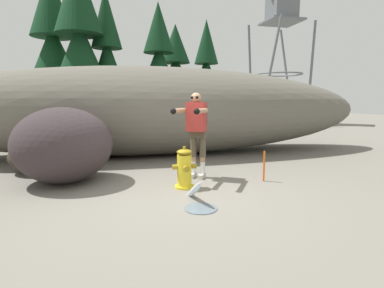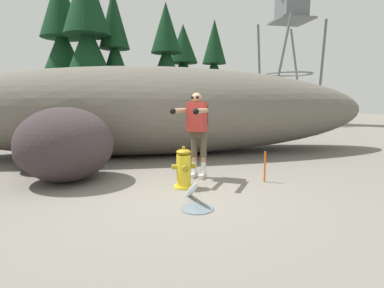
% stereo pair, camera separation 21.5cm
% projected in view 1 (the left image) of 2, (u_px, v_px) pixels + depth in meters
% --- Properties ---
extents(ground_plane, '(56.00, 56.00, 0.04)m').
position_uv_depth(ground_plane, '(177.00, 193.00, 5.16)').
color(ground_plane, slate).
extents(dirt_embankment, '(13.39, 3.20, 2.53)m').
position_uv_depth(dirt_embankment, '(152.00, 111.00, 8.67)').
color(dirt_embankment, '#666056').
rests_on(dirt_embankment, ground_plane).
extents(fire_hydrant, '(0.44, 0.39, 0.76)m').
position_uv_depth(fire_hydrant, '(184.00, 169.00, 5.36)').
color(fire_hydrant, yellow).
rests_on(fire_hydrant, ground_plane).
extents(hydrant_water_jet, '(0.48, 1.20, 0.62)m').
position_uv_depth(hydrant_water_jet, '(194.00, 195.00, 4.69)').
color(hydrant_water_jet, silver).
rests_on(hydrant_water_jet, ground_plane).
extents(utility_worker, '(0.86, 1.02, 1.72)m').
position_uv_depth(utility_worker, '(197.00, 125.00, 5.90)').
color(utility_worker, beige).
rests_on(utility_worker, ground_plane).
extents(boulder_large, '(2.50, 2.50, 1.45)m').
position_uv_depth(boulder_large, '(63.00, 145.00, 5.68)').
color(boulder_large, '#372D30').
rests_on(boulder_large, ground_plane).
extents(boulder_mid, '(1.26, 1.33, 0.69)m').
position_uv_depth(boulder_mid, '(37.00, 156.00, 6.61)').
color(boulder_mid, '#332A20').
rests_on(boulder_mid, ground_plane).
extents(pine_tree_far_left, '(2.96, 2.96, 7.42)m').
position_uv_depth(pine_tree_far_left, '(53.00, 48.00, 13.77)').
color(pine_tree_far_left, '#47331E').
rests_on(pine_tree_far_left, ground_plane).
extents(pine_tree_left, '(2.93, 2.93, 7.19)m').
position_uv_depth(pine_tree_left, '(80.00, 47.00, 12.10)').
color(pine_tree_left, '#47331E').
rests_on(pine_tree_left, ground_plane).
extents(pine_tree_center, '(2.03, 2.03, 6.38)m').
position_uv_depth(pine_tree_center, '(107.00, 59.00, 13.10)').
color(pine_tree_center, '#47331E').
rests_on(pine_tree_center, ground_plane).
extents(pine_tree_right, '(2.23, 2.23, 6.12)m').
position_uv_depth(pine_tree_right, '(159.00, 62.00, 14.15)').
color(pine_tree_right, '#47331E').
rests_on(pine_tree_right, ground_plane).
extents(pine_tree_far_right, '(2.31, 2.31, 5.46)m').
position_uv_depth(pine_tree_far_right, '(176.00, 70.00, 15.54)').
color(pine_tree_far_right, '#47331E').
rests_on(pine_tree_far_right, ground_plane).
extents(pine_tree_ridge_end, '(2.00, 2.00, 5.90)m').
position_uv_depth(pine_tree_ridge_end, '(206.00, 71.00, 16.39)').
color(pine_tree_ridge_end, '#47331E').
rests_on(pine_tree_ridge_end, ground_plane).
extents(watchtower, '(3.95, 3.95, 9.69)m').
position_uv_depth(watchtower, '(282.00, 11.00, 19.76)').
color(watchtower, slate).
rests_on(watchtower, ground_plane).
extents(survey_stake, '(0.04, 0.04, 0.60)m').
position_uv_depth(survey_stake, '(264.00, 166.00, 5.80)').
color(survey_stake, '#E55914').
rests_on(survey_stake, ground_plane).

